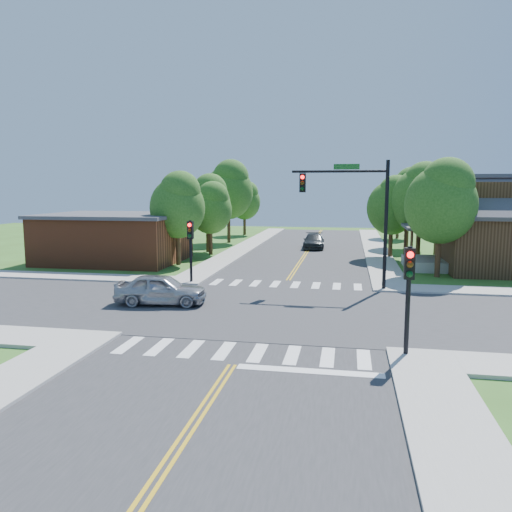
% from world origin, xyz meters
% --- Properties ---
extents(ground, '(100.00, 100.00, 0.00)m').
position_xyz_m(ground, '(0.00, 0.00, 0.00)').
color(ground, '#355A1C').
rests_on(ground, ground).
extents(road_ns, '(10.00, 90.00, 0.04)m').
position_xyz_m(road_ns, '(0.00, 0.00, 0.02)').
color(road_ns, '#2D2D30').
rests_on(road_ns, ground).
extents(road_ew, '(90.00, 10.00, 0.04)m').
position_xyz_m(road_ew, '(0.00, 0.00, 0.03)').
color(road_ew, '#2D2D30').
rests_on(road_ew, ground).
extents(intersection_patch, '(10.20, 10.20, 0.06)m').
position_xyz_m(intersection_patch, '(0.00, 0.00, 0.00)').
color(intersection_patch, '#2D2D30').
rests_on(intersection_patch, ground).
extents(sidewalk_nw, '(40.00, 40.00, 0.14)m').
position_xyz_m(sidewalk_nw, '(-15.82, 15.82, 0.07)').
color(sidewalk_nw, '#9E9B93').
rests_on(sidewalk_nw, ground).
extents(crosswalk_north, '(8.85, 2.00, 0.01)m').
position_xyz_m(crosswalk_north, '(0.00, 6.20, 0.05)').
color(crosswalk_north, white).
rests_on(crosswalk_north, ground).
extents(crosswalk_south, '(8.85, 2.00, 0.01)m').
position_xyz_m(crosswalk_south, '(0.00, -6.20, 0.05)').
color(crosswalk_south, white).
rests_on(crosswalk_south, ground).
extents(centerline, '(0.30, 90.00, 0.01)m').
position_xyz_m(centerline, '(0.00, 0.00, 0.05)').
color(centerline, gold).
rests_on(centerline, ground).
extents(stop_bar, '(4.60, 0.45, 0.09)m').
position_xyz_m(stop_bar, '(2.50, -7.60, 0.00)').
color(stop_bar, white).
rests_on(stop_bar, ground).
extents(signal_mast_ne, '(5.30, 0.42, 7.20)m').
position_xyz_m(signal_mast_ne, '(3.91, 5.59, 4.85)').
color(signal_mast_ne, black).
rests_on(signal_mast_ne, ground).
extents(signal_pole_se, '(0.34, 0.42, 3.80)m').
position_xyz_m(signal_pole_se, '(5.60, -5.62, 2.66)').
color(signal_pole_se, black).
rests_on(signal_pole_se, ground).
extents(signal_pole_nw, '(0.34, 0.42, 3.80)m').
position_xyz_m(signal_pole_nw, '(-5.60, 5.58, 2.66)').
color(signal_pole_nw, black).
rests_on(signal_pole_nw, ground).
extents(building_nw, '(10.40, 8.40, 3.73)m').
position_xyz_m(building_nw, '(-14.20, 13.20, 1.88)').
color(building_nw, brown).
rests_on(building_nw, ground).
extents(tree_e_a, '(4.47, 4.25, 7.60)m').
position_xyz_m(tree_e_a, '(9.35, 10.61, 4.98)').
color(tree_e_a, '#382314').
rests_on(tree_e_a, ground).
extents(tree_e_b, '(4.54, 4.31, 7.72)m').
position_xyz_m(tree_e_b, '(9.06, 17.76, 5.05)').
color(tree_e_b, '#382314').
rests_on(tree_e_b, ground).
extents(tree_e_c, '(4.49, 4.27, 7.64)m').
position_xyz_m(tree_e_c, '(9.09, 26.00, 5.00)').
color(tree_e_c, '#382314').
rests_on(tree_e_c, ground).
extents(tree_e_d, '(4.11, 3.91, 6.99)m').
position_xyz_m(tree_e_d, '(9.11, 35.44, 4.58)').
color(tree_e_d, '#382314').
rests_on(tree_e_d, ground).
extents(tree_w_a, '(4.09, 3.88, 6.95)m').
position_xyz_m(tree_w_a, '(-8.78, 12.55, 4.55)').
color(tree_w_a, '#382314').
rests_on(tree_w_a, ground).
extents(tree_w_b, '(4.10, 3.89, 6.96)m').
position_xyz_m(tree_w_b, '(-8.67, 20.22, 4.56)').
color(tree_w_b, '#382314').
rests_on(tree_w_b, ground).
extents(tree_w_c, '(5.05, 4.80, 8.59)m').
position_xyz_m(tree_w_c, '(-8.62, 27.89, 5.63)').
color(tree_w_c, '#382314').
rests_on(tree_w_c, ground).
extents(tree_w_d, '(3.83, 3.64, 6.52)m').
position_xyz_m(tree_w_d, '(-8.74, 36.48, 4.27)').
color(tree_w_d, '#382314').
rests_on(tree_w_d, ground).
extents(tree_house, '(3.96, 3.76, 6.73)m').
position_xyz_m(tree_house, '(7.06, 19.02, 4.41)').
color(tree_house, '#382314').
rests_on(tree_house, ground).
extents(tree_bldg, '(3.69, 3.50, 6.26)m').
position_xyz_m(tree_bldg, '(-7.93, 18.44, 4.10)').
color(tree_bldg, '#382314').
rests_on(tree_bldg, ground).
extents(car_silver, '(2.73, 4.81, 1.51)m').
position_xyz_m(car_silver, '(-5.36, 0.08, 0.76)').
color(car_silver, '#A5A6AB').
rests_on(car_silver, ground).
extents(car_dgrey, '(2.37, 4.90, 1.37)m').
position_xyz_m(car_dgrey, '(0.42, 24.16, 0.68)').
color(car_dgrey, '#2A2D2E').
rests_on(car_dgrey, ground).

